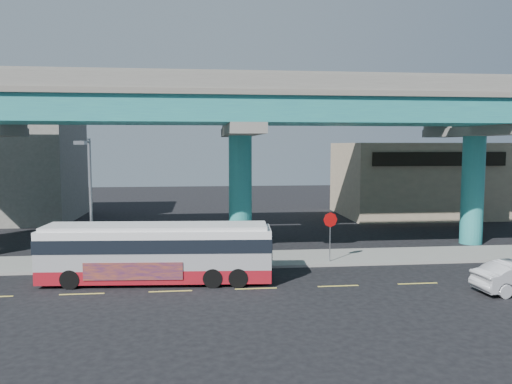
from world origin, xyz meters
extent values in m
plane|color=black|center=(0.00, 0.00, 0.00)|extent=(120.00, 120.00, 0.00)
cube|color=gray|center=(0.00, 5.50, 0.07)|extent=(70.00, 4.00, 0.15)
cube|color=#D8C64C|center=(-8.00, -0.30, 0.01)|extent=(2.00, 0.12, 0.01)
cube|color=#D8C64C|center=(-4.00, -0.30, 0.01)|extent=(2.00, 0.12, 0.01)
cube|color=#D8C64C|center=(0.00, -0.30, 0.01)|extent=(2.00, 0.12, 0.01)
cube|color=#D8C64C|center=(4.00, -0.30, 0.01)|extent=(2.00, 0.12, 0.01)
cube|color=#D8C64C|center=(8.00, -0.30, 0.01)|extent=(2.00, 0.12, 0.01)
cube|color=#D8C64C|center=(12.00, -0.30, 0.01)|extent=(2.00, 0.12, 0.01)
cube|color=gray|center=(-16.00, 12.50, 8.60)|extent=(1.80, 5.00, 1.20)
cylinder|color=#21717E|center=(0.00, 9.00, 3.70)|extent=(1.50, 1.50, 7.40)
cube|color=gray|center=(0.00, 9.00, 7.70)|extent=(2.00, 12.00, 0.60)
cube|color=gray|center=(0.00, 12.50, 8.60)|extent=(1.80, 5.00, 1.20)
cylinder|color=#21717E|center=(16.00, 9.00, 3.70)|extent=(1.50, 1.50, 7.40)
cube|color=gray|center=(16.00, 9.00, 7.70)|extent=(2.00, 12.00, 0.60)
cube|color=gray|center=(16.00, 12.50, 8.60)|extent=(1.80, 5.00, 1.20)
cube|color=#21717E|center=(0.00, 5.50, 8.70)|extent=(52.00, 5.00, 1.40)
cube|color=gray|center=(0.00, 5.50, 9.55)|extent=(52.00, 5.40, 0.30)
cube|color=gray|center=(0.00, 3.00, 10.10)|extent=(52.00, 0.25, 0.80)
cube|color=gray|center=(0.00, 8.00, 10.10)|extent=(52.00, 0.25, 0.80)
cube|color=#21717E|center=(0.00, 12.50, 9.90)|extent=(52.00, 5.00, 1.40)
cube|color=gray|center=(0.00, 12.50, 10.75)|extent=(52.00, 5.40, 0.30)
cube|color=gray|center=(0.00, 10.00, 11.30)|extent=(52.00, 0.25, 0.80)
cube|color=gray|center=(0.00, 15.00, 11.30)|extent=(52.00, 0.25, 0.80)
cube|color=tan|center=(18.00, 23.00, 3.50)|extent=(14.00, 10.00, 7.00)
cube|color=black|center=(18.00, 17.90, 5.60)|extent=(12.00, 0.25, 1.20)
cube|color=gray|center=(-20.00, 24.00, 4.50)|extent=(12.00, 10.00, 9.00)
cube|color=maroon|center=(-4.74, 1.36, 0.51)|extent=(11.35, 3.22, 0.65)
cube|color=#B4B5B9|center=(-4.74, 1.36, 1.54)|extent=(11.35, 3.22, 1.40)
cube|color=black|center=(-4.74, 1.36, 2.01)|extent=(11.41, 3.28, 0.65)
cube|color=silver|center=(-4.74, 1.36, 2.52)|extent=(11.35, 3.22, 0.37)
cube|color=silver|center=(-4.74, 1.36, 2.80)|extent=(10.93, 2.94, 0.19)
cube|color=black|center=(0.87, 0.94, 1.87)|extent=(0.22, 2.13, 1.12)
cube|color=black|center=(-10.34, 1.79, 1.87)|extent=(0.22, 2.13, 1.12)
cube|color=#201250|center=(-5.76, 0.22, 0.86)|extent=(4.66, 0.40, 0.84)
cylinder|color=black|center=(-8.73, 0.59, 0.47)|extent=(0.95, 0.35, 0.93)
cylinder|color=black|center=(-8.57, 2.73, 0.47)|extent=(0.95, 0.35, 0.93)
cylinder|color=black|center=(-2.03, 0.08, 0.47)|extent=(0.95, 0.35, 0.93)
cylinder|color=black|center=(-1.86, 2.22, 0.47)|extent=(0.95, 0.35, 0.93)
cylinder|color=black|center=(-0.82, -0.01, 0.47)|extent=(0.95, 0.35, 0.93)
cylinder|color=black|center=(-0.65, 2.13, 0.47)|extent=(0.95, 0.35, 0.93)
cylinder|color=gray|center=(-8.40, 4.00, 3.64)|extent=(0.16, 0.16, 6.98)
cylinder|color=gray|center=(-8.40, 3.06, 6.94)|extent=(0.12, 1.89, 0.12)
cube|color=gray|center=(-8.40, 2.11, 6.89)|extent=(0.50, 0.70, 0.18)
cylinder|color=gray|center=(4.75, 4.20, 1.38)|extent=(0.06, 0.06, 2.46)
cylinder|color=#B20A0A|center=(4.75, 4.17, 2.55)|extent=(0.84, 0.18, 0.85)
camera|label=1|loc=(-2.51, -23.25, 6.76)|focal=35.00mm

